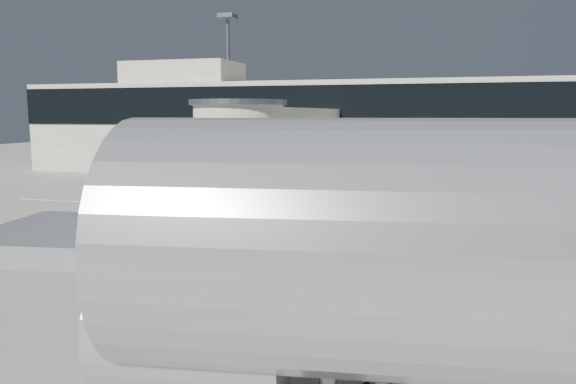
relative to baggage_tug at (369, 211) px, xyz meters
name	(u,v)px	position (x,y,z in m)	size (l,w,h in m)	color
ground	(281,256)	(-2.23, -7.92, -0.52)	(140.00, 140.00, 0.00)	#B9B4A5
lane_markings	(320,213)	(-2.90, 1.42, -0.51)	(40.00, 30.00, 0.02)	silver
terminal	(377,128)	(-2.59, 22.02, 3.58)	(64.00, 12.11, 15.20)	#ECE6CB
jet_bridge	(277,132)	(-6.21, 4.35, 3.76)	(5.70, 20.40, 6.03)	beige
baggage_tug	(369,211)	(0.00, 0.00, 0.00)	(2.20, 1.39, 1.43)	maroon
suitcase_cart	(478,231)	(5.06, -3.41, -0.05)	(3.42, 1.81, 1.31)	black
box_cart_near	(160,258)	(-5.35, -11.50, 0.06)	(4.21, 2.62, 1.62)	black
box_cart_far	(236,227)	(-5.03, -5.50, -0.03)	(3.35, 1.63, 1.29)	black
ground_worker	(335,264)	(0.72, -12.05, 0.47)	(0.72, 0.47, 1.97)	#8DFB1A
minivan	(482,184)	(5.69, 7.77, 0.59)	(3.74, 5.28, 1.86)	white
belt_loader	(208,170)	(-15.58, 14.84, 0.16)	(3.86, 1.98, 1.78)	maroon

